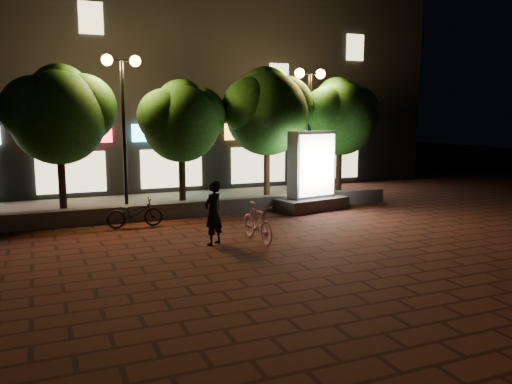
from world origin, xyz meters
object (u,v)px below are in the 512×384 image
tree_right (268,109)px  tree_far_right (340,114)px  rider (213,213)px  scooter_parked (135,213)px  tree_mid (182,118)px  scooter_pink (257,223)px  ad_kiosk (311,178)px  tree_left (60,111)px  street_lamp_right (310,100)px  street_lamp_left (123,93)px

tree_right → tree_far_right: bearing=-0.0°
tree_far_right → rider: size_ratio=2.84×
tree_right → scooter_parked: 6.77m
tree_mid → tree_far_right: (6.50, 0.00, 0.15)m
tree_mid → tree_right: bearing=0.0°
tree_mid → scooter_pink: size_ratio=2.61×
ad_kiosk → tree_left: bearing=166.4°
ad_kiosk → rider: 5.85m
street_lamp_right → rider: (-5.61, -5.08, -3.05)m
scooter_pink → scooter_parked: (-2.66, 3.06, -0.08)m
tree_right → ad_kiosk: tree_right is taller
tree_left → street_lamp_right: (8.95, -0.26, 0.45)m
ad_kiosk → rider: (-4.77, -3.38, -0.28)m
tree_mid → street_lamp_left: (-2.05, -0.26, 0.81)m
tree_mid → tree_far_right: 6.50m
tree_left → scooter_parked: 4.30m
street_lamp_left → scooter_pink: 6.82m
tree_mid → tree_left: bearing=180.0°
street_lamp_left → scooter_parked: street_lamp_left is taller
scooter_pink → scooter_parked: 4.06m
tree_left → street_lamp_right: 8.96m
tree_far_right → scooter_pink: size_ratio=2.76×
tree_left → rider: (3.33, -5.35, -2.61)m
street_lamp_left → scooter_parked: bearing=-93.0°
scooter_pink → tree_left: bearing=126.7°
tree_right → street_lamp_right: bearing=-9.1°
tree_mid → tree_right: 3.32m
tree_left → street_lamp_left: (1.95, -0.26, 0.58)m
tree_left → tree_mid: bearing=-0.0°
tree_right → scooter_pink: (-2.81, -5.53, -3.05)m
street_lamp_left → street_lamp_right: 7.00m
tree_left → tree_mid: size_ratio=1.09×
rider → street_lamp_left: bearing=-107.7°
tree_left → rider: tree_left is taller
street_lamp_left → scooter_pink: size_ratio=3.01×
rider → scooter_parked: 3.28m
tree_right → tree_far_right: size_ratio=1.06×
rider → street_lamp_right: bearing=-170.8°
ad_kiosk → scooter_parked: ad_kiosk is taller
tree_right → scooter_parked: tree_right is taller
street_lamp_right → scooter_parked: (-7.12, -2.20, -3.46)m
tree_right → tree_left: bearing=-180.0°
tree_far_right → rider: tree_far_right is taller
scooter_pink → rider: (-1.15, 0.18, 0.32)m
tree_far_right → ad_kiosk: bearing=-140.7°
rider → scooter_parked: rider is taller
scooter_parked → ad_kiosk: bearing=-84.3°
tree_far_right → street_lamp_left: 8.58m
street_lamp_right → scooter_parked: size_ratio=3.01×
tree_mid → ad_kiosk: 5.01m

